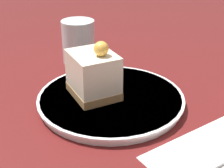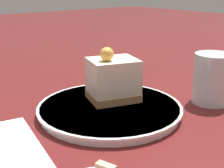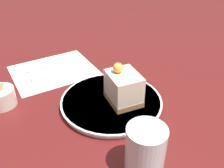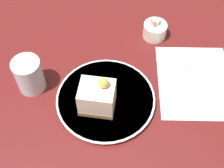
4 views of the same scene
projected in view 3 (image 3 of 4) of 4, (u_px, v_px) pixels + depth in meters
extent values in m
plane|color=#5B1919|center=(116.00, 97.00, 0.70)|extent=(4.00, 4.00, 0.00)
cylinder|color=white|center=(111.00, 102.00, 0.66)|extent=(0.26, 0.26, 0.02)
cylinder|color=white|center=(111.00, 100.00, 0.66)|extent=(0.27, 0.27, 0.00)
cube|color=#9E7547|center=(123.00, 99.00, 0.65)|extent=(0.11, 0.10, 0.01)
cube|color=#EFE5C6|center=(124.00, 86.00, 0.63)|extent=(0.11, 0.10, 0.07)
sphere|color=#EFB747|center=(118.00, 68.00, 0.61)|extent=(0.03, 0.03, 0.03)
cube|color=white|center=(54.00, 70.00, 0.82)|extent=(0.25, 0.29, 0.00)
cube|color=silver|center=(64.00, 71.00, 0.81)|extent=(0.03, 0.11, 0.00)
cube|color=silver|center=(39.00, 78.00, 0.77)|extent=(0.03, 0.05, 0.00)
cube|color=silver|center=(62.00, 63.00, 0.86)|extent=(0.03, 0.08, 0.00)
cube|color=silver|center=(39.00, 69.00, 0.82)|extent=(0.02, 0.08, 0.00)
cylinder|color=silver|center=(1.00, 97.00, 0.66)|extent=(0.07, 0.07, 0.05)
cylinder|color=silver|center=(145.00, 149.00, 0.47)|extent=(0.08, 0.08, 0.10)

